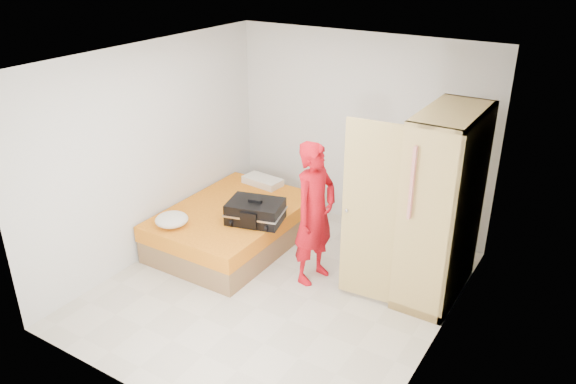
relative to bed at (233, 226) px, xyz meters
The scene contains 7 objects.
room 1.58m from the bed, 27.59° to the right, with size 4.00×4.02×2.60m.
bed is the anchor object (origin of this frame).
wardrobe 2.63m from the bed, ahead, with size 1.17×1.22×2.10m.
person 1.41m from the bed, ahead, with size 0.61×0.40×1.68m, color red.
suitcase 0.59m from the bed, 14.50° to the right, with size 0.77×0.64×0.29m.
round_cushion 0.87m from the bed, 115.47° to the right, with size 0.40×0.40×0.15m, color white.
pillow 0.91m from the bed, 97.46° to the left, with size 0.55×0.28×0.10m, color white.
Camera 1 is at (2.93, -4.50, 3.66)m, focal length 35.00 mm.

